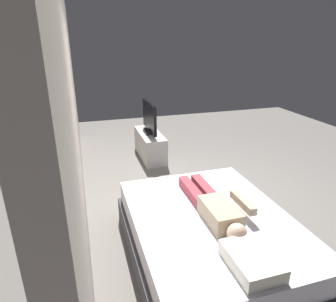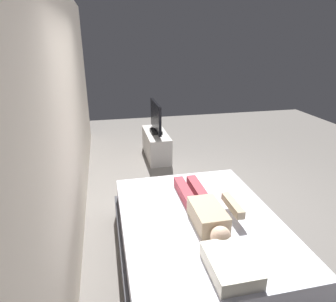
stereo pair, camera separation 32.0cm
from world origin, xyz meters
The scene contains 8 objects.
ground_plane centered at (0.00, 0.00, 0.00)m, with size 10.00×10.00×0.00m, color slate.
back_wall centered at (0.40, 1.54, 1.40)m, with size 6.40×0.10×2.80m, color beige.
bed centered at (-1.02, 0.28, 0.26)m, with size 2.10×1.62×0.54m.
pillow centered at (-1.75, 0.28, 0.60)m, with size 0.48×0.34×0.12m, color silver.
person centered at (-1.00, 0.23, 0.62)m, with size 1.26×0.46×0.18m.
remote centered at (-0.84, -0.18, 0.55)m, with size 0.15×0.04×0.02m, color black.
tv_stand centered at (1.97, 0.19, 0.25)m, with size 1.10×0.40×0.50m, color #B7B2AD.
tv centered at (1.97, 0.19, 0.78)m, with size 0.88×0.20×0.59m.
Camera 1 is at (-3.32, 1.45, 2.23)m, focal length 31.67 mm.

